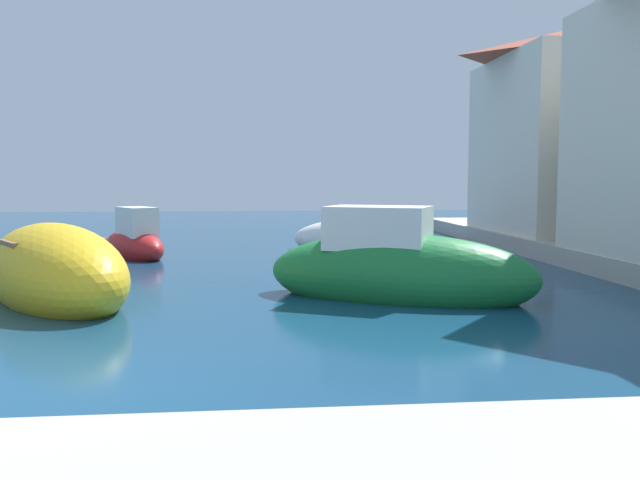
{
  "coord_description": "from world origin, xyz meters",
  "views": [
    {
      "loc": [
        2.39,
        -6.74,
        2.19
      ],
      "look_at": [
        3.95,
        9.18,
        0.72
      ],
      "focal_mm": 36.91,
      "sensor_mm": 36.0,
      "label": 1
    }
  ],
  "objects_px": {
    "moored_boat_1": "(358,239)",
    "moored_boat_5": "(55,273)",
    "waterfront_building_annex": "(584,128)",
    "moored_boat_0": "(397,270)",
    "moored_boat_2": "(135,242)"
  },
  "relations": [
    {
      "from": "moored_boat_2",
      "to": "waterfront_building_annex",
      "type": "xyz_separation_m",
      "value": [
        14.05,
        1.55,
        3.44
      ]
    },
    {
      "from": "waterfront_building_annex",
      "to": "moored_boat_0",
      "type": "bearing_deg",
      "value": -132.72
    },
    {
      "from": "moored_boat_0",
      "to": "moored_boat_5",
      "type": "bearing_deg",
      "value": -157.8
    },
    {
      "from": "moored_boat_1",
      "to": "moored_boat_5",
      "type": "relative_size",
      "value": 0.82
    },
    {
      "from": "moored_boat_1",
      "to": "moored_boat_5",
      "type": "distance_m",
      "value": 10.52
    },
    {
      "from": "moored_boat_0",
      "to": "moored_boat_5",
      "type": "relative_size",
      "value": 1.01
    },
    {
      "from": "moored_boat_0",
      "to": "moored_boat_2",
      "type": "relative_size",
      "value": 1.59
    },
    {
      "from": "moored_boat_1",
      "to": "waterfront_building_annex",
      "type": "height_order",
      "value": "waterfront_building_annex"
    },
    {
      "from": "moored_boat_5",
      "to": "moored_boat_0",
      "type": "bearing_deg",
      "value": -125.78
    },
    {
      "from": "moored_boat_2",
      "to": "moored_boat_5",
      "type": "bearing_deg",
      "value": 146.85
    },
    {
      "from": "moored_boat_1",
      "to": "waterfront_building_annex",
      "type": "relative_size",
      "value": 0.65
    },
    {
      "from": "moored_boat_0",
      "to": "moored_boat_5",
      "type": "xyz_separation_m",
      "value": [
        -6.23,
        0.35,
        -0.02
      ]
    },
    {
      "from": "moored_boat_1",
      "to": "waterfront_building_annex",
      "type": "bearing_deg",
      "value": -160.55
    },
    {
      "from": "moored_boat_1",
      "to": "moored_boat_2",
      "type": "distance_m",
      "value": 6.72
    },
    {
      "from": "moored_boat_0",
      "to": "moored_boat_2",
      "type": "xyz_separation_m",
      "value": [
        -6.03,
        7.13,
        -0.11
      ]
    }
  ]
}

